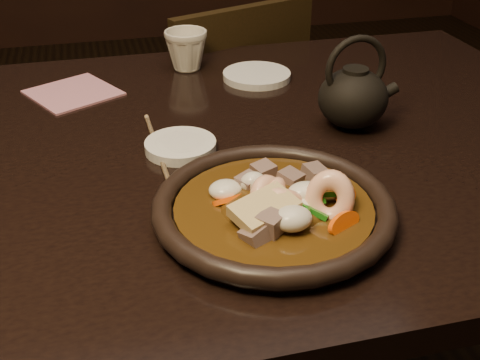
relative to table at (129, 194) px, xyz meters
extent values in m
cube|color=black|center=(0.00, 0.00, 0.06)|extent=(1.60, 0.90, 0.04)
cylinder|color=black|center=(0.72, 0.37, -0.32)|extent=(0.06, 0.06, 0.71)
cube|color=black|center=(0.25, 0.64, -0.27)|extent=(0.51, 0.51, 0.04)
cylinder|color=black|center=(0.34, 0.84, -0.48)|extent=(0.03, 0.03, 0.38)
cylinder|color=black|center=(0.45, 0.55, -0.48)|extent=(0.03, 0.03, 0.38)
cylinder|color=black|center=(0.04, 0.73, -0.48)|extent=(0.03, 0.03, 0.38)
cylinder|color=black|center=(0.15, 0.43, -0.48)|extent=(0.03, 0.03, 0.38)
cube|color=black|center=(0.31, 0.47, -0.05)|extent=(0.36, 0.16, 0.41)
cylinder|color=black|center=(0.17, -0.23, 0.08)|extent=(0.28, 0.28, 0.01)
torus|color=black|center=(0.17, -0.23, 0.10)|extent=(0.31, 0.31, 0.03)
cylinder|color=#3C240A|center=(0.17, -0.23, 0.09)|extent=(0.25, 0.25, 0.01)
ellipsoid|color=#3C240A|center=(0.17, -0.23, 0.09)|extent=(0.14, 0.13, 0.04)
torus|color=#FFC5A1|center=(0.18, -0.23, 0.10)|extent=(0.08, 0.08, 0.06)
torus|color=#FFC5A1|center=(0.16, -0.22, 0.10)|extent=(0.08, 0.08, 0.06)
torus|color=#FFC5A1|center=(0.16, -0.23, 0.10)|extent=(0.08, 0.07, 0.06)
torus|color=#FFC5A1|center=(0.23, -0.26, 0.11)|extent=(0.08, 0.07, 0.06)
cube|color=#80655D|center=(0.13, -0.29, 0.10)|extent=(0.04, 0.04, 0.03)
cube|color=#80655D|center=(0.15, -0.28, 0.11)|extent=(0.04, 0.04, 0.03)
cube|color=#80655D|center=(0.24, -0.18, 0.10)|extent=(0.04, 0.04, 0.03)
cube|color=#80655D|center=(0.18, -0.16, 0.10)|extent=(0.04, 0.04, 0.03)
cube|color=#80655D|center=(0.20, -0.19, 0.11)|extent=(0.04, 0.04, 0.03)
cube|color=#80655D|center=(0.15, -0.19, 0.11)|extent=(0.04, 0.04, 0.03)
cylinder|color=#FA5207|center=(0.12, -0.20, 0.10)|extent=(0.06, 0.05, 0.03)
cylinder|color=#FA5207|center=(0.16, -0.21, 0.10)|extent=(0.05, 0.05, 0.05)
cylinder|color=#FA5207|center=(0.26, -0.24, 0.11)|extent=(0.06, 0.06, 0.03)
cylinder|color=#FA5207|center=(0.23, -0.29, 0.10)|extent=(0.05, 0.04, 0.05)
cube|color=#186212|center=(0.21, -0.26, 0.10)|extent=(0.04, 0.04, 0.02)
cube|color=#186212|center=(0.21, -0.25, 0.10)|extent=(0.04, 0.02, 0.02)
cube|color=#186212|center=(0.18, -0.23, 0.11)|extent=(0.04, 0.02, 0.02)
cube|color=#186212|center=(0.25, -0.24, 0.11)|extent=(0.05, 0.02, 0.01)
cube|color=#186212|center=(0.18, -0.26, 0.10)|extent=(0.04, 0.04, 0.02)
cube|color=#186212|center=(0.18, -0.26, 0.10)|extent=(0.04, 0.03, 0.03)
ellipsoid|color=beige|center=(0.17, -0.29, 0.11)|extent=(0.05, 0.04, 0.03)
ellipsoid|color=beige|center=(0.12, -0.19, 0.10)|extent=(0.04, 0.04, 0.02)
ellipsoid|color=beige|center=(0.20, -0.24, 0.10)|extent=(0.03, 0.04, 0.02)
ellipsoid|color=beige|center=(0.18, -0.26, 0.11)|extent=(0.03, 0.04, 0.02)
ellipsoid|color=beige|center=(0.15, -0.19, 0.11)|extent=(0.03, 0.03, 0.03)
ellipsoid|color=beige|center=(0.21, -0.23, 0.11)|extent=(0.05, 0.03, 0.02)
cube|color=#D3BB7E|center=(0.15, -0.26, 0.12)|extent=(0.09, 0.08, 0.03)
cylinder|color=silver|center=(0.08, -0.02, 0.08)|extent=(0.11, 0.11, 0.02)
cylinder|color=silver|center=(0.28, 0.25, 0.08)|extent=(0.13, 0.13, 0.01)
imported|color=beige|center=(0.15, 0.33, 0.12)|extent=(0.09, 0.08, 0.09)
cylinder|color=tan|center=(0.05, -0.02, 0.08)|extent=(0.01, 0.24, 0.01)
cylinder|color=tan|center=(0.05, -0.01, 0.08)|extent=(0.01, 0.24, 0.01)
cube|color=#B36E7E|center=(-0.07, 0.26, 0.08)|extent=(0.19, 0.19, 0.00)
ellipsoid|color=black|center=(0.37, 0.00, 0.13)|extent=(0.11, 0.11, 0.10)
cylinder|color=black|center=(0.37, 0.00, 0.17)|extent=(0.04, 0.04, 0.02)
cylinder|color=black|center=(0.42, 0.00, 0.13)|extent=(0.05, 0.02, 0.04)
torus|color=black|center=(0.37, 0.00, 0.18)|extent=(0.11, 0.02, 0.10)
camera|label=1|loc=(-0.03, -0.83, 0.51)|focal=45.00mm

